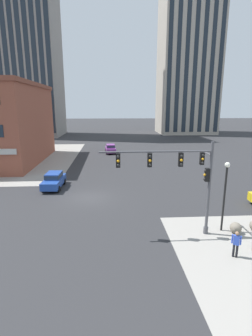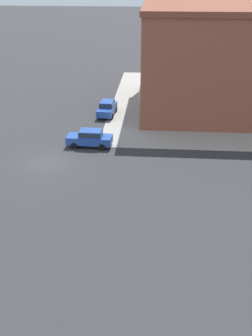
{
  "view_description": "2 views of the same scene",
  "coord_description": "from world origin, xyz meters",
  "px_view_note": "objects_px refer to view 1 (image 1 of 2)",
  "views": [
    {
      "loc": [
        2.13,
        -23.66,
        8.75
      ],
      "look_at": [
        3.6,
        0.9,
        2.71
      ],
      "focal_mm": 27.19,
      "sensor_mm": 36.0,
      "label": 1
    },
    {
      "loc": [
        33.84,
        9.93,
        16.13
      ],
      "look_at": [
        4.22,
        7.56,
        1.78
      ],
      "focal_mm": 45.01,
      "sensor_mm": 36.0,
      "label": 2
    }
  ],
  "objects_px": {
    "car_main_southbound_near": "(111,148)",
    "car_main_northbound_far": "(54,180)",
    "pedestrian_near_bench": "(236,243)",
    "street_lamp_corner_near": "(225,188)",
    "traffic_signal_main": "(184,173)",
    "bollard_sphere_curb_a": "(236,228)"
  },
  "relations": [
    {
      "from": "traffic_signal_main",
      "to": "street_lamp_corner_near",
      "type": "relative_size",
      "value": 1.49
    },
    {
      "from": "car_main_southbound_near",
      "to": "street_lamp_corner_near",
      "type": "bearing_deg",
      "value": -75.8
    },
    {
      "from": "pedestrian_near_bench",
      "to": "street_lamp_corner_near",
      "type": "height_order",
      "value": "street_lamp_corner_near"
    },
    {
      "from": "bollard_sphere_curb_a",
      "to": "car_main_southbound_near",
      "type": "relative_size",
      "value": 0.18
    },
    {
      "from": "traffic_signal_main",
      "to": "bollard_sphere_curb_a",
      "type": "relative_size",
      "value": 9.44
    },
    {
      "from": "bollard_sphere_curb_a",
      "to": "pedestrian_near_bench",
      "type": "relative_size",
      "value": 0.48
    },
    {
      "from": "bollard_sphere_curb_a",
      "to": "car_main_southbound_near",
      "type": "xyz_separation_m",
      "value": [
        -8.76,
        31.83,
        0.52
      ]
    },
    {
      "from": "street_lamp_corner_near",
      "to": "car_main_northbound_far",
      "type": "height_order",
      "value": "street_lamp_corner_near"
    },
    {
      "from": "car_main_northbound_far",
      "to": "car_main_southbound_near",
      "type": "relative_size",
      "value": 0.99
    },
    {
      "from": "car_main_northbound_far",
      "to": "pedestrian_near_bench",
      "type": "bearing_deg",
      "value": -45.98
    },
    {
      "from": "traffic_signal_main",
      "to": "bollard_sphere_curb_a",
      "type": "distance_m",
      "value": 5.51
    },
    {
      "from": "pedestrian_near_bench",
      "to": "car_main_northbound_far",
      "type": "distance_m",
      "value": 19.46
    },
    {
      "from": "car_main_northbound_far",
      "to": "car_main_southbound_near",
      "type": "xyz_separation_m",
      "value": [
        6.19,
        20.69,
        0.0
      ]
    },
    {
      "from": "traffic_signal_main",
      "to": "pedestrian_near_bench",
      "type": "xyz_separation_m",
      "value": [
        2.38,
        -3.1,
        -3.41
      ]
    },
    {
      "from": "pedestrian_near_bench",
      "to": "street_lamp_corner_near",
      "type": "bearing_deg",
      "value": 79.5
    },
    {
      "from": "pedestrian_near_bench",
      "to": "street_lamp_corner_near",
      "type": "distance_m",
      "value": 4.04
    },
    {
      "from": "street_lamp_corner_near",
      "to": "car_main_southbound_near",
      "type": "xyz_separation_m",
      "value": [
        -7.94,
        31.38,
        -2.27
      ]
    },
    {
      "from": "pedestrian_near_bench",
      "to": "car_main_southbound_near",
      "type": "relative_size",
      "value": 0.37
    },
    {
      "from": "pedestrian_near_bench",
      "to": "street_lamp_corner_near",
      "type": "relative_size",
      "value": 0.33
    },
    {
      "from": "street_lamp_corner_near",
      "to": "car_main_southbound_near",
      "type": "relative_size",
      "value": 1.12
    },
    {
      "from": "bollard_sphere_curb_a",
      "to": "car_main_northbound_far",
      "type": "bearing_deg",
      "value": 143.32
    },
    {
      "from": "car_main_southbound_near",
      "to": "car_main_northbound_far",
      "type": "bearing_deg",
      "value": -106.66
    }
  ]
}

